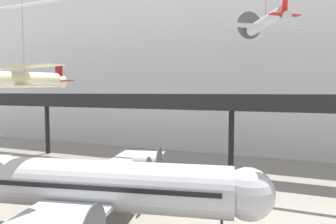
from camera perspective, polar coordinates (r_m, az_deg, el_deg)
The scene contains 5 objects.
hangar_back_wall at distance 50.06m, azimuth 14.52°, elevation 8.61°, with size 140.00×3.00×28.84m.
mezzanine_walkway at distance 37.56m, azimuth 11.76°, elevation 0.86°, with size 110.00×3.20×9.92m.
airliner_silver_main at distance 23.04m, azimuth -16.89°, elevation -13.05°, with size 27.47×31.68×10.22m.
suspended_plane_silver_racer at distance 25.64m, azimuth 18.05°, elevation 15.89°, with size 5.89×5.49×8.18m.
suspended_plane_cream_biplane at distance 24.42m, azimuth -25.73°, elevation 5.68°, with size 8.44×6.95×13.02m.
Camera 1 is at (6.84, -11.31, 10.21)m, focal length 32.00 mm.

